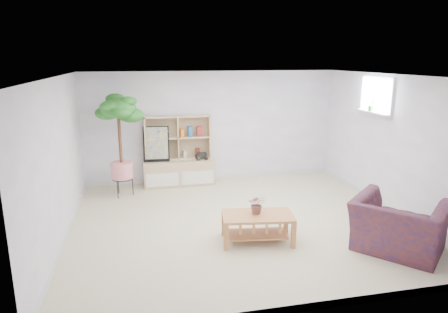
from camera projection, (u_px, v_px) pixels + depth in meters
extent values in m
cube|color=#BBAE88|center=(240.00, 222.00, 6.67)|extent=(5.50, 5.00, 0.01)
cube|color=silver|center=(242.00, 76.00, 6.09)|extent=(5.50, 5.00, 0.01)
cube|color=silver|center=(212.00, 127.00, 8.75)|extent=(5.50, 0.01, 2.40)
cube|color=silver|center=(304.00, 208.00, 4.01)|extent=(5.50, 0.01, 2.40)
cube|color=silver|center=(59.00, 161.00, 5.82)|extent=(0.01, 5.00, 2.40)
cube|color=silver|center=(394.00, 145.00, 6.95)|extent=(0.01, 5.00, 2.40)
cube|color=silver|center=(372.00, 113.00, 7.39)|extent=(0.14, 1.00, 0.04)
imported|color=#25712E|center=(257.00, 204.00, 5.89)|extent=(0.31, 0.29, 0.29)
imported|color=#1C1D4E|center=(399.00, 222.00, 5.57)|extent=(1.54, 1.56, 0.87)
imported|color=#146517|center=(371.00, 105.00, 7.41)|extent=(0.14, 0.12, 0.23)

